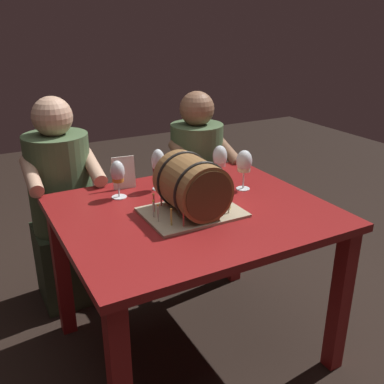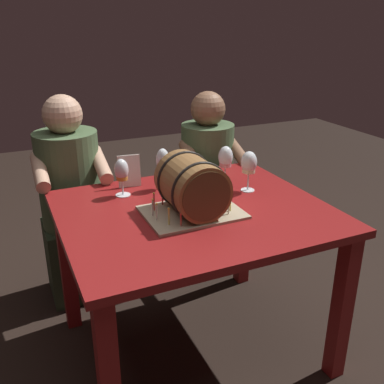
{
  "view_description": "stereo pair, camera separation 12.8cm",
  "coord_description": "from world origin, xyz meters",
  "px_view_note": "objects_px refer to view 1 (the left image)",
  "views": [
    {
      "loc": [
        -0.85,
        -1.55,
        1.55
      ],
      "look_at": [
        -0.03,
        -0.04,
        0.86
      ],
      "focal_mm": 41.16,
      "sensor_mm": 36.0,
      "label": 1
    },
    {
      "loc": [
        -0.74,
        -1.61,
        1.55
      ],
      "look_at": [
        -0.03,
        -0.04,
        0.86
      ],
      "focal_mm": 41.16,
      "sensor_mm": 36.0,
      "label": 2
    }
  ],
  "objects_px": {
    "dining_table": "(193,233)",
    "wine_glass_rose": "(220,158)",
    "wine_glass_red": "(158,163)",
    "barrel_cake": "(192,187)",
    "wine_glass_white": "(244,163)",
    "wine_glass_amber": "(118,174)",
    "person_seated_left": "(64,212)",
    "wine_glass_empty": "(186,164)",
    "menu_card": "(124,173)",
    "person_seated_right": "(197,190)"
  },
  "relations": [
    {
      "from": "dining_table",
      "to": "wine_glass_rose",
      "type": "relative_size",
      "value": 5.92
    },
    {
      "from": "wine_glass_red",
      "to": "wine_glass_rose",
      "type": "xyz_separation_m",
      "value": [
        0.31,
        -0.07,
        -0.0
      ]
    },
    {
      "from": "barrel_cake",
      "to": "wine_glass_red",
      "type": "relative_size",
      "value": 2.02
    },
    {
      "from": "dining_table",
      "to": "wine_glass_white",
      "type": "xyz_separation_m",
      "value": [
        0.33,
        0.09,
        0.25
      ]
    },
    {
      "from": "wine_glass_red",
      "to": "wine_glass_amber",
      "type": "relative_size",
      "value": 1.13
    },
    {
      "from": "wine_glass_red",
      "to": "wine_glass_rose",
      "type": "height_order",
      "value": "wine_glass_red"
    },
    {
      "from": "wine_glass_white",
      "to": "person_seated_left",
      "type": "xyz_separation_m",
      "value": [
        -0.75,
        0.63,
        -0.35
      ]
    },
    {
      "from": "barrel_cake",
      "to": "wine_glass_white",
      "type": "height_order",
      "value": "barrel_cake"
    },
    {
      "from": "wine_glass_empty",
      "to": "person_seated_left",
      "type": "relative_size",
      "value": 0.15
    },
    {
      "from": "person_seated_left",
      "to": "wine_glass_amber",
      "type": "bearing_deg",
      "value": -67.78
    },
    {
      "from": "wine_glass_amber",
      "to": "wine_glass_rose",
      "type": "relative_size",
      "value": 0.92
    },
    {
      "from": "wine_glass_white",
      "to": "wine_glass_rose",
      "type": "relative_size",
      "value": 1.01
    },
    {
      "from": "wine_glass_empty",
      "to": "menu_card",
      "type": "distance_m",
      "value": 0.31
    },
    {
      "from": "wine_glass_rose",
      "to": "person_seated_right",
      "type": "height_order",
      "value": "person_seated_right"
    },
    {
      "from": "barrel_cake",
      "to": "menu_card",
      "type": "height_order",
      "value": "barrel_cake"
    },
    {
      "from": "dining_table",
      "to": "wine_glass_red",
      "type": "distance_m",
      "value": 0.39
    },
    {
      "from": "barrel_cake",
      "to": "wine_glass_red",
      "type": "height_order",
      "value": "barrel_cake"
    },
    {
      "from": "barrel_cake",
      "to": "wine_glass_rose",
      "type": "height_order",
      "value": "barrel_cake"
    },
    {
      "from": "menu_card",
      "to": "barrel_cake",
      "type": "bearing_deg",
      "value": -62.84
    },
    {
      "from": "wine_glass_empty",
      "to": "wine_glass_amber",
      "type": "bearing_deg",
      "value": 172.91
    },
    {
      "from": "wine_glass_rose",
      "to": "person_seated_left",
      "type": "height_order",
      "value": "person_seated_left"
    },
    {
      "from": "person_seated_right",
      "to": "wine_glass_rose",
      "type": "bearing_deg",
      "value": -106.33
    },
    {
      "from": "wine_glass_rose",
      "to": "person_seated_left",
      "type": "distance_m",
      "value": 0.92
    },
    {
      "from": "wine_glass_white",
      "to": "wine_glass_red",
      "type": "bearing_deg",
      "value": 151.55
    },
    {
      "from": "barrel_cake",
      "to": "wine_glass_amber",
      "type": "distance_m",
      "value": 0.39
    },
    {
      "from": "dining_table",
      "to": "menu_card",
      "type": "bearing_deg",
      "value": 114.59
    },
    {
      "from": "barrel_cake",
      "to": "wine_glass_empty",
      "type": "height_order",
      "value": "barrel_cake"
    },
    {
      "from": "dining_table",
      "to": "barrel_cake",
      "type": "distance_m",
      "value": 0.24
    },
    {
      "from": "wine_glass_empty",
      "to": "menu_card",
      "type": "xyz_separation_m",
      "value": [
        -0.27,
        0.14,
        -0.04
      ]
    },
    {
      "from": "wine_glass_red",
      "to": "menu_card",
      "type": "xyz_separation_m",
      "value": [
        -0.14,
        0.09,
        -0.05
      ]
    },
    {
      "from": "menu_card",
      "to": "person_seated_left",
      "type": "height_order",
      "value": "person_seated_left"
    },
    {
      "from": "wine_glass_empty",
      "to": "wine_glass_rose",
      "type": "bearing_deg",
      "value": -5.12
    },
    {
      "from": "person_seated_left",
      "to": "person_seated_right",
      "type": "distance_m",
      "value": 0.84
    },
    {
      "from": "wine_glass_white",
      "to": "person_seated_right",
      "type": "relative_size",
      "value": 0.17
    },
    {
      "from": "wine_glass_red",
      "to": "wine_glass_empty",
      "type": "relative_size",
      "value": 1.13
    },
    {
      "from": "wine_glass_amber",
      "to": "menu_card",
      "type": "relative_size",
      "value": 1.13
    },
    {
      "from": "barrel_cake",
      "to": "person_seated_right",
      "type": "xyz_separation_m",
      "value": [
        0.45,
        0.76,
        -0.36
      ]
    },
    {
      "from": "dining_table",
      "to": "wine_glass_white",
      "type": "distance_m",
      "value": 0.43
    },
    {
      "from": "dining_table",
      "to": "wine_glass_empty",
      "type": "xyz_separation_m",
      "value": [
        0.09,
        0.24,
        0.24
      ]
    },
    {
      "from": "wine_glass_red",
      "to": "wine_glass_white",
      "type": "distance_m",
      "value": 0.41
    },
    {
      "from": "barrel_cake",
      "to": "person_seated_left",
      "type": "relative_size",
      "value": 0.35
    },
    {
      "from": "wine_glass_red",
      "to": "wine_glass_white",
      "type": "xyz_separation_m",
      "value": [
        0.36,
        -0.2,
        0.0
      ]
    },
    {
      "from": "wine_glass_amber",
      "to": "person_seated_left",
      "type": "relative_size",
      "value": 0.15
    },
    {
      "from": "dining_table",
      "to": "barrel_cake",
      "type": "xyz_separation_m",
      "value": [
        -0.03,
        -0.04,
        0.24
      ]
    },
    {
      "from": "barrel_cake",
      "to": "wine_glass_white",
      "type": "xyz_separation_m",
      "value": [
        0.36,
        0.13,
        0.01
      ]
    },
    {
      "from": "wine_glass_white",
      "to": "wine_glass_empty",
      "type": "height_order",
      "value": "wine_glass_white"
    },
    {
      "from": "wine_glass_red",
      "to": "menu_card",
      "type": "distance_m",
      "value": 0.18
    },
    {
      "from": "barrel_cake",
      "to": "wine_glass_empty",
      "type": "relative_size",
      "value": 2.29
    },
    {
      "from": "wine_glass_white",
      "to": "wine_glass_rose",
      "type": "height_order",
      "value": "wine_glass_white"
    },
    {
      "from": "dining_table",
      "to": "barrel_cake",
      "type": "bearing_deg",
      "value": -125.44
    }
  ]
}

